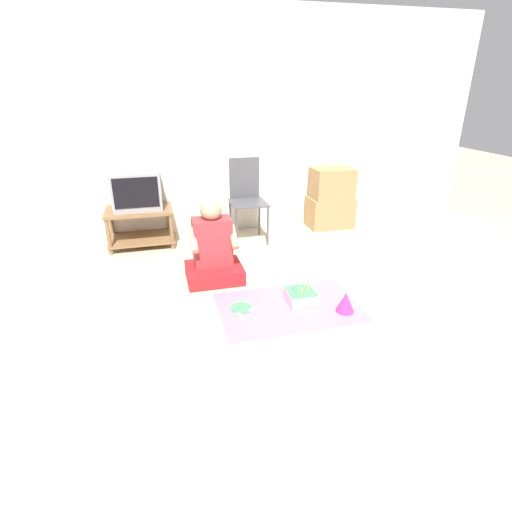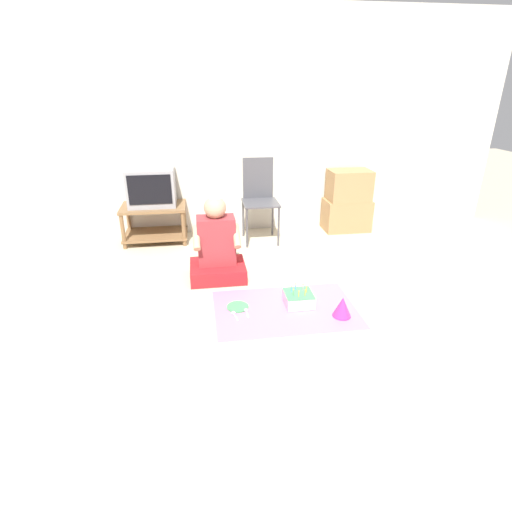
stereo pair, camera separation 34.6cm
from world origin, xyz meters
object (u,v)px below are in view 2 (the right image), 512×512
Objects in this scene: cardboard_box_stack at (348,202)px; paper_plate at (238,307)px; party_hat_blue at (342,307)px; person_seated at (217,249)px; tv at (152,187)px; folding_chair at (259,194)px; birthday_cake at (299,299)px.

cardboard_box_stack is 4.16× the size of paper_plate.
paper_plate is (-0.81, 0.26, -0.08)m from party_hat_blue.
tv is at bearing 121.13° from person_seated.
folding_chair is at bearing 74.92° from paper_plate.
paper_plate is (-0.43, -1.60, -0.53)m from folding_chair.
person_seated is 1.30m from party_hat_blue.
folding_chair is at bearing 101.65° from party_hat_blue.
tv reaches higher than party_hat_blue.
person_seated is at bearing 134.87° from birthday_cake.
birthday_cake is at bearing -53.18° from tv.
folding_chair is at bearing -5.78° from tv.
tv is at bearing 114.71° from paper_plate.
person_seated is 0.94m from birthday_cake.
person_seated is (-1.70, -1.13, -0.07)m from cardboard_box_stack.
cardboard_box_stack is 2.09m from birthday_cake.
tv is 2.24× the size of birthday_cake.
paper_plate is at bearing 162.59° from party_hat_blue.
party_hat_blue is at bearing -37.79° from birthday_cake.
folding_chair is 4.03× the size of birthday_cake.
birthday_cake is at bearing -45.13° from person_seated.
tv reaches higher than paper_plate.
tv is 2.61m from party_hat_blue.
person_seated is 3.68× the size of birthday_cake.
tv is 2.00m from paper_plate.
cardboard_box_stack is at bearing 59.12° from birthday_cake.
folding_chair is at bearing 60.24° from person_seated.
folding_chair is at bearing -172.65° from cardboard_box_stack.
folding_chair is (1.23, -0.12, -0.10)m from tv.
folding_chair is 1.25× the size of cardboard_box_stack.
person_seated reaches higher than party_hat_blue.
birthday_cake is at bearing -120.88° from cardboard_box_stack.
party_hat_blue is (0.30, -0.23, 0.03)m from birthday_cake.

